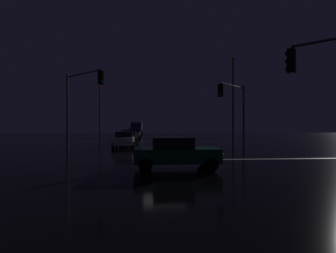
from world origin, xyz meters
name	(u,v)px	position (x,y,z in m)	size (l,w,h in m)	color
ground	(164,161)	(0.00, 0.00, -0.05)	(120.00, 120.00, 0.10)	black
stop_line_north	(158,149)	(0.00, 7.73, 0.00)	(0.35, 13.20, 0.01)	white
centre_line_ns	(154,142)	(0.00, 19.33, 0.00)	(22.00, 0.15, 0.01)	yellow
crosswalk_bar_east	(285,159)	(7.83, 0.00, 0.00)	(13.20, 0.40, 0.01)	white
sedan_white	(124,139)	(-3.19, 9.78, 0.80)	(2.02, 4.33, 1.57)	silver
sedan_black	(129,137)	(-3.17, 16.25, 0.80)	(2.02, 4.33, 1.57)	black
sedan_gray	(128,135)	(-3.62, 21.94, 0.80)	(2.02, 4.33, 1.57)	slate
sedan_silver	(134,134)	(-2.96, 27.36, 0.80)	(2.02, 4.33, 1.57)	#B7B7BC
sedan_orange	(133,133)	(-3.54, 33.63, 0.80)	(2.02, 4.33, 1.57)	#C66014
sedan_red	(137,132)	(-3.01, 39.32, 0.80)	(2.02, 4.33, 1.57)	maroon
box_truck	(137,127)	(-3.27, 47.24, 1.71)	(2.68, 8.28, 3.08)	navy
sedan_green_crossing	(176,153)	(0.38, -3.30, 0.80)	(4.33, 2.02, 1.57)	#14512D
traffic_signal_nw	(80,95)	(-6.68, 6.68, 4.72)	(3.84, 3.84, 6.79)	#4C4C51
traffic_signal_ne	(234,103)	(6.76, 6.76, 4.14)	(3.45, 3.45, 5.96)	#4C4C51
streetlamp_right_near	(233,94)	(8.83, 13.33, 5.72)	(0.44, 0.44, 10.02)	#424247
streetlamp_left_far	(100,108)	(-8.83, 29.33, 5.11)	(0.44, 0.44, 8.85)	#424247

